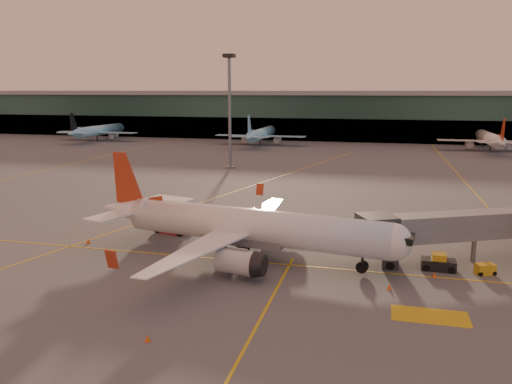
% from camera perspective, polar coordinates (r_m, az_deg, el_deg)
% --- Properties ---
extents(ground, '(600.00, 600.00, 0.00)m').
position_cam_1_polar(ground, '(48.61, -3.10, -9.77)').
color(ground, '#4C4F54').
rests_on(ground, ground).
extents(taxi_markings, '(100.12, 173.00, 0.01)m').
position_cam_1_polar(taxi_markings, '(91.87, 0.69, 0.45)').
color(taxi_markings, gold).
rests_on(taxi_markings, ground).
extents(terminal, '(400.00, 20.00, 17.60)m').
position_cam_1_polar(terminal, '(185.73, 9.99, 8.61)').
color(terminal, '#19382D').
rests_on(terminal, ground).
extents(mast_west_near, '(2.40, 2.40, 25.60)m').
position_cam_1_polar(mast_west_near, '(114.29, -3.04, 10.11)').
color(mast_west_near, slate).
rests_on(mast_west_near, ground).
extents(distant_aircraft_row, '(290.00, 34.00, 13.00)m').
position_cam_1_polar(distant_aircraft_row, '(165.83, 1.98, 5.41)').
color(distant_aircraft_row, '#92D7F5').
rests_on(distant_aircraft_row, ground).
extents(main_airplane, '(35.38, 32.05, 10.70)m').
position_cam_1_polar(main_airplane, '(52.96, -1.50, -4.00)').
color(main_airplane, white).
rests_on(main_airplane, ground).
extents(jet_bridge, '(24.94, 14.15, 5.47)m').
position_cam_1_polar(jet_bridge, '(57.60, 24.88, -3.56)').
color(jet_bridge, slate).
rests_on(jet_bridge, ground).
extents(catering_truck, '(6.10, 3.77, 4.41)m').
position_cam_1_polar(catering_truck, '(63.79, -9.59, -2.37)').
color(catering_truck, '#A91820').
rests_on(catering_truck, ground).
extents(gpu_cart, '(2.09, 1.68, 1.06)m').
position_cam_1_polar(gpu_cart, '(54.10, 24.72, -8.03)').
color(gpu_cart, gold).
rests_on(gpu_cart, ground).
extents(pushback_tug, '(3.37, 1.91, 1.70)m').
position_cam_1_polar(pushback_tug, '(53.62, 20.13, -7.64)').
color(pushback_tug, black).
rests_on(pushback_tug, ground).
extents(cone_nose, '(0.41, 0.41, 0.52)m').
position_cam_1_polar(cone_nose, '(51.55, 19.71, -8.90)').
color(cone_nose, '#E74F0C').
rests_on(cone_nose, ground).
extents(cone_tail, '(0.48, 0.48, 0.61)m').
position_cam_1_polar(cone_tail, '(62.00, -18.62, -5.35)').
color(cone_tail, '#E74F0C').
rests_on(cone_tail, ground).
extents(cone_wing_right, '(0.40, 0.40, 0.50)m').
position_cam_1_polar(cone_wing_right, '(37.99, -12.30, -16.02)').
color(cone_wing_right, '#E74F0C').
rests_on(cone_wing_right, ground).
extents(cone_wing_left, '(0.48, 0.48, 0.61)m').
position_cam_1_polar(cone_wing_left, '(69.70, 0.86, -2.89)').
color(cone_wing_left, '#E74F0C').
rests_on(cone_wing_left, ground).
extents(cone_fwd, '(0.41, 0.41, 0.52)m').
position_cam_1_polar(cone_fwd, '(47.46, 15.01, -10.39)').
color(cone_fwd, '#E74F0C').
rests_on(cone_fwd, ground).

